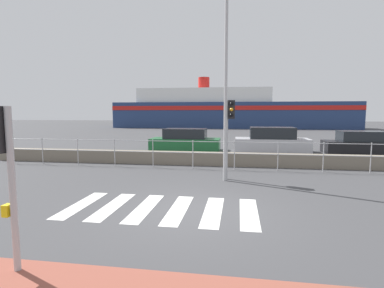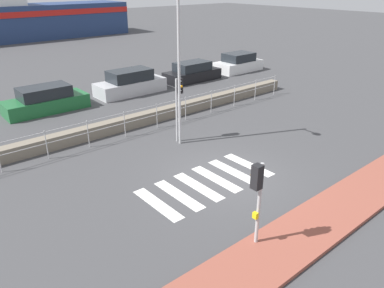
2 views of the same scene
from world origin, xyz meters
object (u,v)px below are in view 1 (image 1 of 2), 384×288
Objects in this scene: streetlamp at (226,66)px; parked_car_silver at (272,141)px; traffic_light_near at (4,155)px; parked_car_black at (361,144)px; traffic_light_far at (230,122)px; parked_car_green at (185,141)px; ferry_boat at (226,111)px.

parked_car_silver is (2.58, 8.66, -3.43)m from streetlamp.
traffic_light_near is 18.92m from parked_car_black.
parked_car_black is at bearing 46.83° from traffic_light_far.
parked_car_green is (-3.12, 8.23, -1.55)m from traffic_light_far.
traffic_light_near is at bearing -113.24° from streetlamp.
traffic_light_near is 0.88× the size of traffic_light_far.
parked_car_black is at bearing -72.23° from ferry_boat.
streetlamp is 1.56× the size of parked_car_black.
ferry_boat reaches higher than parked_car_green.
traffic_light_near is at bearing -124.88° from parked_car_black.
ferry_boat is 8.29× the size of parked_car_green.
ferry_boat is at bearing 92.53° from traffic_light_far.
traffic_light_near is 0.07× the size of ferry_boat.
traffic_light_far reaches higher than parked_car_green.
traffic_light_far is at bearing 67.02° from traffic_light_near.
traffic_light_far is at bearing 71.26° from streetlamp.
parked_car_black is at bearing 0.00° from parked_car_silver.
parked_car_silver is (5.51, 15.48, -1.21)m from traffic_light_near.
parked_car_silver is at bearing 0.00° from parked_car_green.
streetlamp reaches higher than parked_car_silver.
streetlamp is (2.93, 6.82, 2.22)m from traffic_light_near.
parked_car_silver is 5.28m from parked_car_black.
traffic_light_far is 8.71m from parked_car_silver.
ferry_boat is 30.80m from parked_car_black.
parked_car_black is (9.37, -29.26, -2.08)m from ferry_boat.
traffic_light_far is 0.65× the size of parked_car_silver.
streetlamp is at bearing -132.23° from parked_car_black.
traffic_light_near is 7.74m from streetlamp.
traffic_light_far is at bearing -106.48° from parked_car_silver.
parked_car_green is at bearing -92.87° from ferry_boat.
traffic_light_near reaches higher than parked_car_black.
streetlamp is 1.48× the size of parked_car_green.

